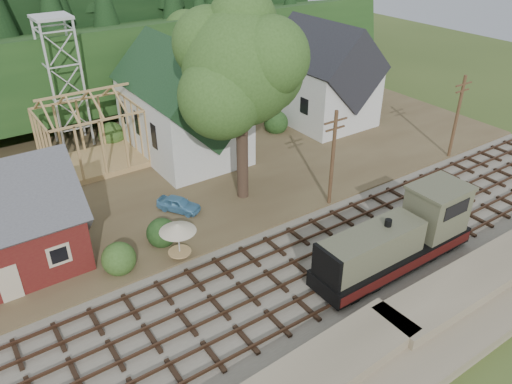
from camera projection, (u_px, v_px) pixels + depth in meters
ground at (302, 272)px, 32.49m from camera, size 140.00×140.00×0.00m
embankment at (403, 356)px, 26.43m from camera, size 64.00×5.00×1.60m
railroad_bed at (302, 271)px, 32.45m from camera, size 64.00×11.00×0.16m
village_flat at (176, 166)px, 45.24m from camera, size 64.00×26.00×0.30m
hillside at (90, 96)px, 62.43m from camera, size 70.00×28.96×12.74m
ridge at (54, 66)px, 73.83m from camera, size 80.00×20.00×12.00m
church at (183, 104)px, 44.91m from camera, size 8.40×15.17×13.00m
farmhouse at (322, 79)px, 52.45m from camera, size 8.40×10.80×10.60m
timber_frame at (91, 135)px, 43.59m from camera, size 8.20×6.20×6.99m
lattice_tower at (56, 43)px, 44.48m from camera, size 3.20×3.20×12.12m
big_tree at (242, 75)px, 35.63m from camera, size 10.90×8.40×14.70m
telegraph_pole_near at (333, 158)px, 37.51m from camera, size 2.20×0.28×8.00m
telegraph_pole_far at (457, 116)px, 44.89m from camera, size 2.20×0.28×8.00m
locomotive at (400, 239)px, 32.04m from camera, size 11.95×2.99×4.78m
car_blue at (179, 204)px, 38.16m from camera, size 3.02×3.62×1.17m
car_red at (355, 103)px, 57.57m from camera, size 4.56×2.35×1.23m
patio_set at (178, 229)px, 32.17m from camera, size 2.42×2.42×2.70m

